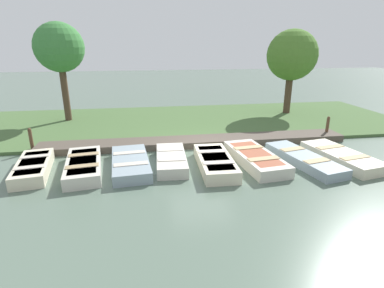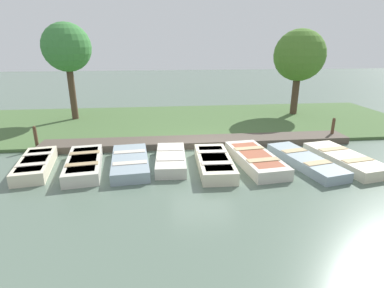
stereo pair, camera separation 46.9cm
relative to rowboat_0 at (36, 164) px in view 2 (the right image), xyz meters
name	(u,v)px [view 2 (the right image)]	position (x,y,z in m)	size (l,w,h in m)	color
ground_plane	(202,154)	(-0.94, 5.93, -0.21)	(80.00, 80.00, 0.00)	#566B5B
shore_bank	(190,122)	(-5.94, 5.93, -0.15)	(8.00, 24.00, 0.13)	#476638
dock_walkway	(198,142)	(-2.11, 5.93, -0.07)	(1.18, 13.10, 0.28)	#51473D
rowboat_0	(36,164)	(0.00, 0.00, 0.00)	(2.81, 1.40, 0.43)	beige
rowboat_1	(84,164)	(0.12, 1.65, 0.00)	(3.05, 1.50, 0.44)	beige
rowboat_2	(130,162)	(0.08, 3.21, -0.02)	(3.03, 1.49, 0.39)	#8C9EA8
rowboat_3	(171,159)	(-0.02, 4.65, -0.01)	(2.69, 1.13, 0.41)	beige
rowboat_4	(214,162)	(0.51, 6.14, 0.01)	(2.93, 1.21, 0.44)	beige
rowboat_5	(255,159)	(0.32, 7.68, 0.00)	(3.30, 1.57, 0.43)	beige
rowboat_6	(305,161)	(0.59, 9.42, -0.04)	(3.50, 1.69, 0.36)	#8C9EA8
rowboat_7	(344,159)	(0.63, 10.89, -0.02)	(3.27, 1.75, 0.40)	beige
mooring_post_near	(36,138)	(-2.19, -0.75, 0.30)	(0.14, 0.14, 1.02)	brown
mooring_post_far	(333,129)	(-2.19, 12.05, 0.30)	(0.14, 0.14, 1.02)	brown
park_tree_far_left	(67,48)	(-7.04, -0.43, 3.71)	(2.53, 2.53, 5.24)	#4C3828
park_tree_left	(299,56)	(-6.96, 12.35, 3.28)	(2.90, 2.90, 4.98)	#4C3828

